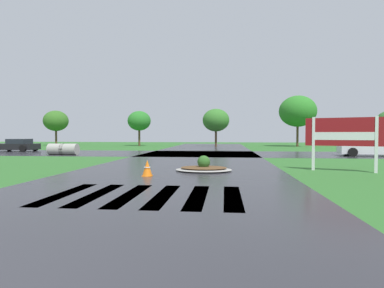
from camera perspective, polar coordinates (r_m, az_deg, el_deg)
The scene contains 10 objects.
asphalt_roadway at distance 12.68m, azimuth -3.38°, elevation -5.51°, with size 9.22×80.00×0.01m, color #2B2B30.
asphalt_cross_road at distance 25.94m, azimuth 1.44°, elevation -1.76°, with size 90.00×8.29×0.01m, color #2B2B30.
crosswalk_stripes at distance 8.46m, azimuth -8.26°, elevation -9.21°, with size 4.95×3.24×0.01m.
estate_billboard at distance 15.01m, azimuth 25.85°, elevation 1.58°, with size 2.97×1.12×2.38m.
median_island at distance 13.80m, azimuth 2.14°, elevation -4.32°, with size 2.47×1.89×0.68m.
car_white_sedan at distance 26.58m, azimuth 29.85°, elevation -0.54°, with size 4.77×2.55×1.38m.
car_silver_hatch at distance 33.73m, azimuth -29.24°, elevation -0.24°, with size 3.95×2.07×1.17m.
drainage_pipe_stack at distance 26.49m, azimuth -22.34°, elevation -0.88°, with size 2.35×0.97×0.88m.
traffic_cone at distance 12.20m, azimuth -8.12°, elevation -4.40°, with size 0.40×0.40×0.62m.
background_treeline at distance 41.91m, azimuth 8.44°, elevation 4.86°, with size 47.73×5.20×6.62m.
Camera 1 is at (2.05, -2.41, 1.62)m, focal length 29.38 mm.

